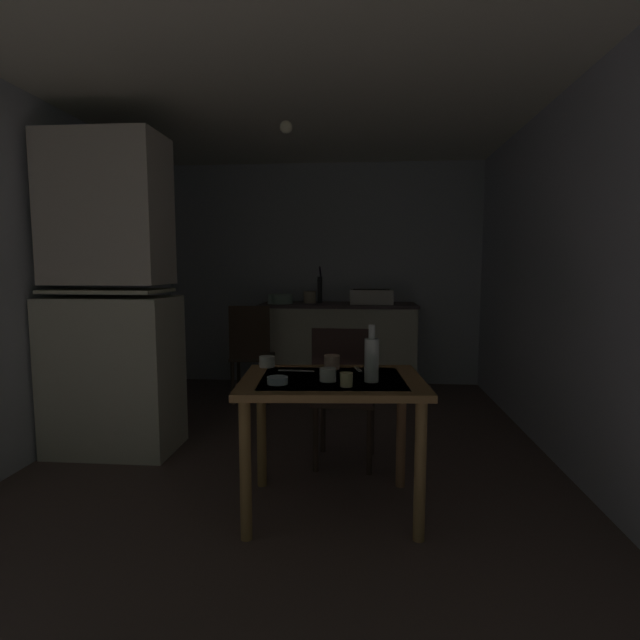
{
  "coord_description": "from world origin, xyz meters",
  "views": [
    {
      "loc": [
        0.44,
        -3.29,
        1.29
      ],
      "look_at": [
        0.16,
        0.06,
        0.93
      ],
      "focal_mm": 27.47,
      "sensor_mm": 36.0,
      "label": 1
    }
  ],
  "objects_px": {
    "dining_table": "(332,399)",
    "serving_bowl_wide": "(278,380)",
    "mixing_bowl_counter": "(280,299)",
    "hand_pump": "(320,287)",
    "sink_basin": "(371,296)",
    "glass_bottle": "(372,358)",
    "teacup_cream": "(332,362)",
    "chair_far_side": "(344,393)",
    "chair_by_counter": "(252,352)",
    "hutch_cabinet": "(111,307)"
  },
  "relations": [
    {
      "from": "hand_pump",
      "to": "chair_far_side",
      "type": "xyz_separation_m",
      "value": [
        0.33,
        -2.09,
        -0.6
      ]
    },
    {
      "from": "sink_basin",
      "to": "hutch_cabinet",
      "type": "bearing_deg",
      "value": -134.24
    },
    {
      "from": "hand_pump",
      "to": "dining_table",
      "type": "height_order",
      "value": "hand_pump"
    },
    {
      "from": "mixing_bowl_counter",
      "to": "teacup_cream",
      "type": "height_order",
      "value": "mixing_bowl_counter"
    },
    {
      "from": "chair_by_counter",
      "to": "serving_bowl_wide",
      "type": "xyz_separation_m",
      "value": [
        0.64,
        -2.21,
        0.25
      ]
    },
    {
      "from": "sink_basin",
      "to": "dining_table",
      "type": "bearing_deg",
      "value": -95.46
    },
    {
      "from": "hutch_cabinet",
      "to": "teacup_cream",
      "type": "relative_size",
      "value": 24.64
    },
    {
      "from": "sink_basin",
      "to": "hand_pump",
      "type": "distance_m",
      "value": 0.55
    },
    {
      "from": "hutch_cabinet",
      "to": "chair_by_counter",
      "type": "height_order",
      "value": "hutch_cabinet"
    },
    {
      "from": "hand_pump",
      "to": "sink_basin",
      "type": "bearing_deg",
      "value": -4.78
    },
    {
      "from": "chair_far_side",
      "to": "chair_by_counter",
      "type": "distance_m",
      "value": 1.76
    },
    {
      "from": "sink_basin",
      "to": "mixing_bowl_counter",
      "type": "xyz_separation_m",
      "value": [
        -0.96,
        -0.05,
        -0.03
      ]
    },
    {
      "from": "dining_table",
      "to": "serving_bowl_wide",
      "type": "relative_size",
      "value": 9.56
    },
    {
      "from": "teacup_cream",
      "to": "hand_pump",
      "type": "bearing_deg",
      "value": 96.42
    },
    {
      "from": "glass_bottle",
      "to": "chair_far_side",
      "type": "bearing_deg",
      "value": 104.01
    },
    {
      "from": "serving_bowl_wide",
      "to": "dining_table",
      "type": "bearing_deg",
      "value": 29.75
    },
    {
      "from": "glass_bottle",
      "to": "chair_by_counter",
      "type": "bearing_deg",
      "value": 117.44
    },
    {
      "from": "teacup_cream",
      "to": "serving_bowl_wide",
      "type": "bearing_deg",
      "value": -123.62
    },
    {
      "from": "hand_pump",
      "to": "chair_by_counter",
      "type": "bearing_deg",
      "value": -135.04
    },
    {
      "from": "hutch_cabinet",
      "to": "dining_table",
      "type": "height_order",
      "value": "hutch_cabinet"
    },
    {
      "from": "dining_table",
      "to": "glass_bottle",
      "type": "relative_size",
      "value": 3.43
    },
    {
      "from": "hand_pump",
      "to": "dining_table",
      "type": "bearing_deg",
      "value": -83.8
    },
    {
      "from": "mixing_bowl_counter",
      "to": "dining_table",
      "type": "xyz_separation_m",
      "value": [
        0.7,
        -2.58,
        -0.36
      ]
    },
    {
      "from": "hand_pump",
      "to": "teacup_cream",
      "type": "bearing_deg",
      "value": -83.58
    },
    {
      "from": "mixing_bowl_counter",
      "to": "serving_bowl_wide",
      "type": "bearing_deg",
      "value": -80.78
    },
    {
      "from": "mixing_bowl_counter",
      "to": "serving_bowl_wide",
      "type": "height_order",
      "value": "mixing_bowl_counter"
    },
    {
      "from": "sink_basin",
      "to": "chair_far_side",
      "type": "distance_m",
      "value": 2.12
    },
    {
      "from": "hutch_cabinet",
      "to": "hand_pump",
      "type": "bearing_deg",
      "value": 56.17
    },
    {
      "from": "dining_table",
      "to": "mixing_bowl_counter",
      "type": "bearing_deg",
      "value": 105.28
    },
    {
      "from": "glass_bottle",
      "to": "dining_table",
      "type": "bearing_deg",
      "value": 162.91
    },
    {
      "from": "sink_basin",
      "to": "chair_far_side",
      "type": "relative_size",
      "value": 0.48
    },
    {
      "from": "mixing_bowl_counter",
      "to": "hutch_cabinet",
      "type": "bearing_deg",
      "value": -115.61
    },
    {
      "from": "mixing_bowl_counter",
      "to": "chair_by_counter",
      "type": "xyz_separation_m",
      "value": [
        -0.2,
        -0.51,
        -0.48
      ]
    },
    {
      "from": "hutch_cabinet",
      "to": "mixing_bowl_counter",
      "type": "xyz_separation_m",
      "value": [
        0.88,
        1.83,
        -0.06
      ]
    },
    {
      "from": "hand_pump",
      "to": "chair_by_counter",
      "type": "distance_m",
      "value": 1.05
    },
    {
      "from": "hand_pump",
      "to": "dining_table",
      "type": "xyz_separation_m",
      "value": [
        0.29,
        -2.67,
        -0.48
      ]
    },
    {
      "from": "chair_by_counter",
      "to": "mixing_bowl_counter",
      "type": "bearing_deg",
      "value": 69.08
    },
    {
      "from": "mixing_bowl_counter",
      "to": "chair_far_side",
      "type": "relative_size",
      "value": 0.28
    },
    {
      "from": "sink_basin",
      "to": "dining_table",
      "type": "distance_m",
      "value": 2.67
    },
    {
      "from": "hutch_cabinet",
      "to": "hand_pump",
      "type": "xyz_separation_m",
      "value": [
        1.29,
        1.93,
        0.06
      ]
    },
    {
      "from": "sink_basin",
      "to": "glass_bottle",
      "type": "height_order",
      "value": "sink_basin"
    },
    {
      "from": "dining_table",
      "to": "chair_by_counter",
      "type": "height_order",
      "value": "chair_by_counter"
    },
    {
      "from": "dining_table",
      "to": "serving_bowl_wide",
      "type": "distance_m",
      "value": 0.33
    },
    {
      "from": "hand_pump",
      "to": "serving_bowl_wide",
      "type": "distance_m",
      "value": 2.84
    },
    {
      "from": "teacup_cream",
      "to": "mixing_bowl_counter",
      "type": "bearing_deg",
      "value": 106.33
    },
    {
      "from": "mixing_bowl_counter",
      "to": "glass_bottle",
      "type": "bearing_deg",
      "value": -71.04
    },
    {
      "from": "hutch_cabinet",
      "to": "sink_basin",
      "type": "relative_size",
      "value": 4.96
    },
    {
      "from": "hutch_cabinet",
      "to": "sink_basin",
      "type": "height_order",
      "value": "hutch_cabinet"
    },
    {
      "from": "sink_basin",
      "to": "hand_pump",
      "type": "height_order",
      "value": "hand_pump"
    },
    {
      "from": "hutch_cabinet",
      "to": "teacup_cream",
      "type": "xyz_separation_m",
      "value": [
        1.57,
        -0.52,
        -0.26
      ]
    }
  ]
}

